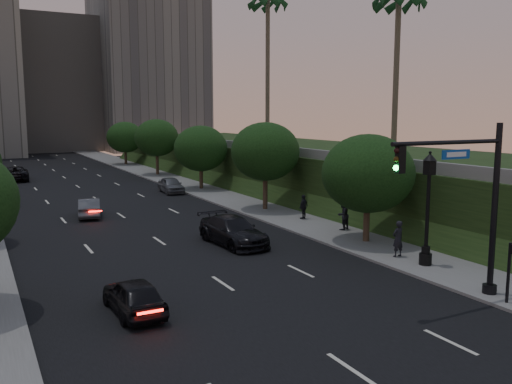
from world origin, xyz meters
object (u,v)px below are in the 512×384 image
traffic_signal_mast (475,210)px  sedan_mid_left (89,208)px  street_lamp (427,214)px  pedestrian_c (304,207)px  sedan_near_right (233,231)px  sedan_near_left (134,296)px  sedan_far_left (15,173)px  sedan_far_right (171,185)px  pedestrian_b (343,215)px  pedestrian_a (398,239)px

traffic_signal_mast → sedan_mid_left: 27.14m
street_lamp → pedestrian_c: street_lamp is taller
sedan_near_right → sedan_near_left: bearing=-138.7°
sedan_far_left → pedestrian_c: (15.94, -34.08, 0.18)m
traffic_signal_mast → sedan_far_left: bearing=104.4°
sedan_near_right → sedan_far_right: sedan_near_right is taller
sedan_far_left → sedan_near_right: size_ratio=1.08×
traffic_signal_mast → pedestrian_b: traffic_signal_mast is taller
pedestrian_c → pedestrian_a: bearing=56.6°
sedan_far_right → pedestrian_c: (3.69, -17.15, 0.26)m
street_lamp → sedan_far_right: bearing=95.2°
sedan_near_right → pedestrian_c: pedestrian_c is taller
street_lamp → sedan_near_right: bearing=126.1°
traffic_signal_mast → street_lamp: 4.81m
street_lamp → pedestrian_b: street_lamp is taller
pedestrian_b → pedestrian_c: bearing=-105.7°
sedan_mid_left → pedestrian_c: bearing=157.7°
sedan_far_right → sedan_near_left: bearing=-108.1°
sedan_far_right → traffic_signal_mast: bearing=-85.5°
traffic_signal_mast → pedestrian_a: 6.82m
sedan_near_left → traffic_signal_mast: bearing=156.5°
sedan_far_right → pedestrian_a: (2.51, -27.81, 0.34)m
sedan_near_left → sedan_far_left: (-0.90, 45.94, 0.14)m
pedestrian_c → sedan_mid_left: bearing=-60.2°
traffic_signal_mast → sedan_far_left: traffic_signal_mast is taller
sedan_near_right → traffic_signal_mast: bearing=-75.5°
sedan_mid_left → pedestrian_c: (12.80, -8.37, 0.31)m
pedestrian_b → sedan_far_right: bearing=-98.8°
sedan_near_right → sedan_far_right: 21.36m
sedan_mid_left → pedestrian_a: pedestrian_a is taller
sedan_near_left → pedestrian_b: (15.30, 7.75, 0.42)m
street_lamp → sedan_far_left: 48.86m
sedan_near_right → sedan_far_left: bearing=98.7°
traffic_signal_mast → street_lamp: traffic_signal_mast is taller
traffic_signal_mast → sedan_far_right: (-0.79, 33.87, -2.93)m
pedestrian_a → pedestrian_c: 10.72m
sedan_near_left → sedan_near_right: bearing=-136.2°
sedan_near_left → sedan_far_right: (11.35, 29.01, 0.06)m
sedan_far_right → street_lamp: bearing=-81.6°
sedan_far_left → street_lamp: bearing=111.0°
street_lamp → pedestrian_b: size_ratio=2.97×
sedan_near_right → sedan_far_right: (3.53, 21.07, -0.05)m
sedan_far_right → pedestrian_a: size_ratio=2.35×
pedestrian_b → pedestrian_c: 4.12m
pedestrian_b → traffic_signal_mast: bearing=56.6°
street_lamp → pedestrian_c: bearing=85.3°
sedan_mid_left → sedan_far_right: bearing=-125.2°
pedestrian_b → sedan_near_left: bearing=7.5°
sedan_near_left → pedestrian_c: pedestrian_c is taller
sedan_far_left → pedestrian_b: bearing=116.2°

